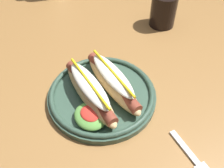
% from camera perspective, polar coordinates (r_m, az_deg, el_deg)
% --- Properties ---
extents(dining_table, '(1.49, 1.02, 0.74)m').
position_cam_1_polar(dining_table, '(0.77, 2.29, 1.04)').
color(dining_table, olive).
rests_on(dining_table, ground_plane).
extents(hot_dog_plate, '(0.26, 0.26, 0.08)m').
position_cam_1_polar(hot_dog_plate, '(0.59, -2.39, -1.76)').
color(hot_dog_plate, '#334C3D').
rests_on(hot_dog_plate, dining_table).
extents(fork, '(0.12, 0.04, 0.00)m').
position_cam_1_polar(fork, '(0.55, 17.73, -15.57)').
color(fork, silver).
rests_on(fork, dining_table).
extents(soda_cup, '(0.08, 0.08, 0.10)m').
position_cam_1_polar(soda_cup, '(0.84, 11.38, 15.83)').
color(soda_cup, black).
rests_on(soda_cup, dining_table).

